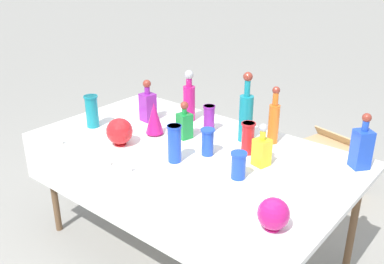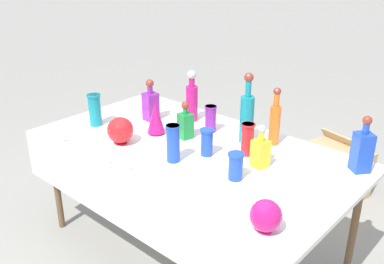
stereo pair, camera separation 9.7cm
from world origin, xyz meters
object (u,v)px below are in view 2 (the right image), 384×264
Objects in this scene: round_bowl_1 at (120,130)px; square_decanter_0 at (362,150)px; cardboard_box_behind_right at (333,171)px; tall_bottle_2 at (275,121)px; slender_vase_0 at (207,141)px; cardboard_box_behind_left at (257,168)px; slender_vase_1 at (236,165)px; square_decanter_1 at (260,151)px; slender_vase_4 at (248,138)px; fluted_vase_0 at (156,117)px; tall_bottle_0 at (192,99)px; square_decanter_2 at (151,104)px; slender_vase_5 at (95,109)px; round_bowl_0 at (266,216)px; slender_vase_3 at (173,142)px; tall_bottle_1 at (247,115)px; slender_vase_2 at (211,118)px; square_decanter_3 at (185,123)px.

square_decanter_0 is at bearing 27.30° from round_bowl_1.
tall_bottle_2 is at bearing -91.69° from cardboard_box_behind_right.
slender_vase_0 reaches higher than cardboard_box_behind_left.
slender_vase_1 is (0.09, -0.51, -0.07)m from tall_bottle_2.
square_decanter_1 reaches higher than slender_vase_4.
tall_bottle_2 is 0.44m from slender_vase_0.
square_decanter_1 is 0.51× the size of cardboard_box_behind_left.
tall_bottle_0 is at bearing 87.50° from fluted_vase_0.
tall_bottle_2 is 2.24× the size of slender_vase_0.
square_decanter_2 is at bearing 175.29° from square_decanter_1.
cardboard_box_behind_left is (-0.46, 0.86, -0.70)m from slender_vase_4.
tall_bottle_0 is at bearing 49.82° from slender_vase_5.
square_decanter_2 is 2.00× the size of slender_vase_1.
slender_vase_1 is at bearing 142.58° from round_bowl_0.
cardboard_box_behind_right is (0.32, 1.52, -0.68)m from slender_vase_3.
slender_vase_1 is 0.68× the size of fluted_vase_0.
cardboard_box_behind_left is (0.20, 1.25, -0.68)m from round_bowl_1.
slender_vase_4 is (-0.14, 0.08, 0.01)m from square_decanter_1.
tall_bottle_1 is 2.98× the size of round_bowl_0.
round_bowl_1 is at bearing -135.53° from tall_bottle_1.
square_decanter_2 reaches higher than round_bowl_0.
cardboard_box_behind_left is 0.87× the size of cardboard_box_behind_right.
cardboard_box_behind_right is at bearing 118.19° from square_decanter_0.
slender_vase_2 is at bearing 162.40° from slender_vase_4.
cardboard_box_behind_right is (0.66, 0.99, -0.72)m from tall_bottle_0.
square_decanter_2 is 1.98× the size of round_bowl_0.
square_decanter_1 is at bearing -86.60° from cardboard_box_behind_right.
square_decanter_2 reaches higher than square_decanter_1.
slender_vase_4 is 0.89× the size of fluted_vase_0.
tall_bottle_0 reaches higher than fluted_vase_0.
square_decanter_0 reaches higher than fluted_vase_0.
slender_vase_4 reaches higher than round_bowl_1.
round_bowl_1 is (-0.49, -0.23, 0.00)m from slender_vase_0.
slender_vase_2 is at bearing 141.87° from round_bowl_0.
tall_bottle_0 is 1.48× the size of square_decanter_3.
cardboard_box_behind_right is (0.03, 0.95, -0.71)m from tall_bottle_2.
slender_vase_0 is 0.76m from round_bowl_0.
slender_vase_4 reaches higher than slender_vase_0.
slender_vase_0 is 0.74× the size of slender_vase_5.
tall_bottle_0 is 2.11× the size of round_bowl_1.
square_decanter_2 is (-0.85, -0.22, -0.03)m from tall_bottle_2.
tall_bottle_2 is at bearing 62.75° from slender_vase_3.
slender_vase_1 is (-0.02, -0.20, -0.02)m from square_decanter_1.
round_bowl_1 is at bearing -99.25° from cardboard_box_behind_left.
slender_vase_0 is 0.21m from slender_vase_3.
slender_vase_1 is at bearing -87.69° from cardboard_box_behind_right.
cardboard_box_behind_right is (1.09, 1.49, -0.68)m from slender_vase_5.
square_decanter_0 is 0.57× the size of cardboard_box_behind_right.
slender_vase_0 is at bearing -164.27° from square_decanter_1.
square_decanter_3 is 0.28m from slender_vase_0.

